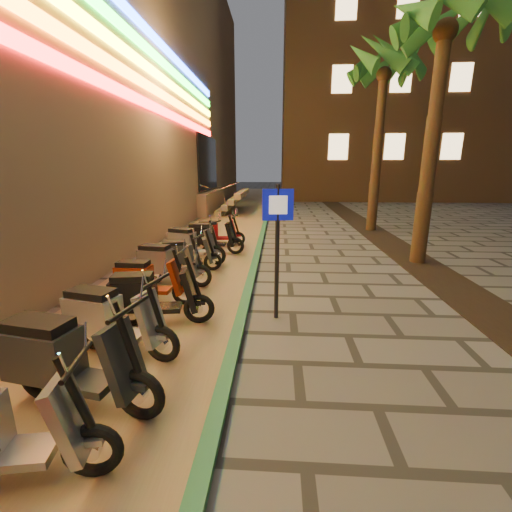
# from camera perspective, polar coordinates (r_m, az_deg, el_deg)

# --- Properties ---
(ground) EXTENTS (120.00, 120.00, 0.00)m
(ground) POSITION_cam_1_polar(r_m,az_deg,el_deg) (3.57, 8.50, -31.53)
(ground) COLOR #474442
(ground) RESTS_ON ground
(parking_strip) EXTENTS (3.40, 60.00, 0.01)m
(parking_strip) POSITION_cam_1_polar(r_m,az_deg,el_deg) (12.94, -6.63, 3.07)
(parking_strip) COLOR #8C7251
(parking_strip) RESTS_ON ground
(green_curb) EXTENTS (0.18, 60.00, 0.10)m
(green_curb) POSITION_cam_1_polar(r_m,az_deg,el_deg) (12.73, 0.92, 3.19)
(green_curb) COLOR #26673E
(green_curb) RESTS_ON ground
(planting_strip) EXTENTS (1.20, 40.00, 0.02)m
(planting_strip) POSITION_cam_1_polar(r_m,az_deg,el_deg) (8.80, 29.86, -4.31)
(planting_strip) COLOR black
(planting_strip) RESTS_ON ground
(apartment_block) EXTENTS (18.00, 16.06, 25.00)m
(apartment_block) POSITION_cam_1_polar(r_m,az_deg,el_deg) (37.05, 20.88, 29.28)
(apartment_block) COLOR brown
(apartment_block) RESTS_ON ground
(palm_c) EXTENTS (2.97, 3.02, 6.91)m
(palm_c) POSITION_cam_1_polar(r_m,az_deg,el_deg) (10.71, 29.04, 30.11)
(palm_c) COLOR #472D19
(palm_c) RESTS_ON ground
(palm_d) EXTENTS (2.97, 3.02, 7.16)m
(palm_d) POSITION_cam_1_polar(r_m,az_deg,el_deg) (15.36, 20.54, 26.45)
(palm_d) COLOR #472D19
(palm_d) RESTS_ON ground
(pedestrian_sign) EXTENTS (0.51, 0.11, 2.30)m
(pedestrian_sign) POSITION_cam_1_polar(r_m,az_deg,el_deg) (5.66, 3.59, 3.60)
(pedestrian_sign) COLOR black
(pedestrian_sign) RESTS_ON ground
(scooter_5) EXTENTS (1.85, 0.80, 1.30)m
(scooter_5) POSITION_cam_1_polar(r_m,az_deg,el_deg) (4.35, -29.25, -14.85)
(scooter_5) COLOR black
(scooter_5) RESTS_ON ground
(scooter_6) EXTENTS (1.71, 0.81, 1.21)m
(scooter_6) POSITION_cam_1_polar(r_m,az_deg,el_deg) (5.25, -23.24, -9.58)
(scooter_6) COLOR black
(scooter_6) RESTS_ON ground
(scooter_7) EXTENTS (1.67, 0.70, 1.17)m
(scooter_7) POSITION_cam_1_polar(r_m,az_deg,el_deg) (5.91, -17.28, -6.46)
(scooter_7) COLOR black
(scooter_7) RESTS_ON ground
(scooter_8) EXTENTS (1.55, 0.54, 1.09)m
(scooter_8) POSITION_cam_1_polar(r_m,az_deg,el_deg) (6.89, -17.82, -3.82)
(scooter_8) COLOR black
(scooter_8) RESTS_ON ground
(scooter_9) EXTENTS (1.68, 0.67, 1.18)m
(scooter_9) POSITION_cam_1_polar(r_m,az_deg,el_deg) (7.84, -14.75, -1.10)
(scooter_9) COLOR black
(scooter_9) RESTS_ON ground
(scooter_10) EXTENTS (1.49, 0.78, 1.06)m
(scooter_10) POSITION_cam_1_polar(r_m,az_deg,el_deg) (8.67, -11.93, 0.21)
(scooter_10) COLOR black
(scooter_10) RESTS_ON ground
(scooter_11) EXTENTS (1.70, 0.90, 1.21)m
(scooter_11) POSITION_cam_1_polar(r_m,az_deg,el_deg) (9.62, -10.92, 2.07)
(scooter_11) COLOR black
(scooter_11) RESTS_ON ground
(scooter_12) EXTENTS (1.70, 0.60, 1.20)m
(scooter_12) POSITION_cam_1_polar(r_m,az_deg,el_deg) (10.48, -7.82, 3.20)
(scooter_12) COLOR black
(scooter_12) RESTS_ON ground
(scooter_13) EXTENTS (1.57, 0.65, 1.10)m
(scooter_13) POSITION_cam_1_polar(r_m,az_deg,el_deg) (11.41, -6.79, 3.94)
(scooter_13) COLOR black
(scooter_13) RESTS_ON ground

